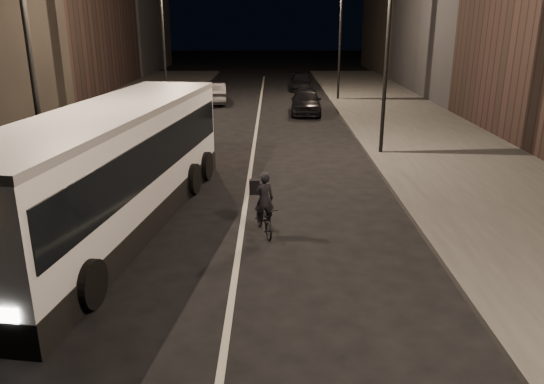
{
  "coord_description": "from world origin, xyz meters",
  "views": [
    {
      "loc": [
        0.88,
        -10.55,
        5.74
      ],
      "look_at": [
        0.86,
        2.3,
        1.5
      ],
      "focal_mm": 35.0,
      "sensor_mm": 36.0,
      "label": 1
    }
  ],
  "objects_px": {
    "car_far": "(301,82)",
    "streetlight_right_mid": "(382,27)",
    "car_mid": "(214,93)",
    "car_near": "(306,101)",
    "streetlight_right_far": "(337,23)",
    "streetlight_left_near": "(37,33)",
    "city_bus": "(113,164)",
    "streetlight_left_far": "(167,24)",
    "cyclist_on_bicycle": "(264,214)"
  },
  "relations": [
    {
      "from": "car_far",
      "to": "streetlight_right_mid",
      "type": "bearing_deg",
      "value": -82.72
    },
    {
      "from": "car_mid",
      "to": "car_near",
      "type": "bearing_deg",
      "value": 139.64
    },
    {
      "from": "streetlight_right_far",
      "to": "car_near",
      "type": "relative_size",
      "value": 1.78
    },
    {
      "from": "streetlight_left_near",
      "to": "city_bus",
      "type": "relative_size",
      "value": 0.63
    },
    {
      "from": "streetlight_left_near",
      "to": "car_mid",
      "type": "height_order",
      "value": "streetlight_left_near"
    },
    {
      "from": "streetlight_right_mid",
      "to": "city_bus",
      "type": "height_order",
      "value": "streetlight_right_mid"
    },
    {
      "from": "streetlight_right_far",
      "to": "car_mid",
      "type": "relative_size",
      "value": 1.85
    },
    {
      "from": "streetlight_left_far",
      "to": "streetlight_right_mid",
      "type": "bearing_deg",
      "value": -43.16
    },
    {
      "from": "streetlight_left_near",
      "to": "city_bus",
      "type": "height_order",
      "value": "streetlight_left_near"
    },
    {
      "from": "streetlight_right_far",
      "to": "city_bus",
      "type": "xyz_separation_m",
      "value": [
        -8.93,
        -24.25,
        -3.51
      ]
    },
    {
      "from": "city_bus",
      "to": "cyclist_on_bicycle",
      "type": "bearing_deg",
      "value": -0.64
    },
    {
      "from": "streetlight_right_mid",
      "to": "streetlight_left_near",
      "type": "height_order",
      "value": "same"
    },
    {
      "from": "streetlight_left_far",
      "to": "car_far",
      "type": "distance_m",
      "value": 15.61
    },
    {
      "from": "streetlight_right_mid",
      "to": "car_near",
      "type": "distance_m",
      "value": 11.8
    },
    {
      "from": "streetlight_left_far",
      "to": "city_bus",
      "type": "distance_m",
      "value": 18.67
    },
    {
      "from": "streetlight_left_near",
      "to": "car_far",
      "type": "distance_m",
      "value": 31.7
    },
    {
      "from": "streetlight_left_far",
      "to": "car_far",
      "type": "height_order",
      "value": "streetlight_left_far"
    },
    {
      "from": "car_far",
      "to": "streetlight_left_near",
      "type": "bearing_deg",
      "value": -103.97
    },
    {
      "from": "streetlight_left_far",
      "to": "car_near",
      "type": "height_order",
      "value": "streetlight_left_far"
    },
    {
      "from": "streetlight_right_mid",
      "to": "car_far",
      "type": "height_order",
      "value": "streetlight_right_mid"
    },
    {
      "from": "streetlight_right_mid",
      "to": "city_bus",
      "type": "xyz_separation_m",
      "value": [
        -8.93,
        -8.25,
        -3.51
      ]
    },
    {
      "from": "streetlight_right_mid",
      "to": "car_near",
      "type": "xyz_separation_m",
      "value": [
        -2.37,
        10.61,
        -4.58
      ]
    },
    {
      "from": "city_bus",
      "to": "car_mid",
      "type": "height_order",
      "value": "city_bus"
    },
    {
      "from": "streetlight_left_far",
      "to": "car_far",
      "type": "xyz_separation_m",
      "value": [
        8.59,
        12.15,
        -4.71
      ]
    },
    {
      "from": "car_far",
      "to": "city_bus",
      "type": "bearing_deg",
      "value": -100.78
    },
    {
      "from": "streetlight_left_far",
      "to": "car_mid",
      "type": "height_order",
      "value": "streetlight_left_far"
    },
    {
      "from": "streetlight_right_mid",
      "to": "car_near",
      "type": "relative_size",
      "value": 1.78
    },
    {
      "from": "streetlight_right_far",
      "to": "cyclist_on_bicycle",
      "type": "bearing_deg",
      "value": -100.66
    },
    {
      "from": "streetlight_left_far",
      "to": "car_near",
      "type": "xyz_separation_m",
      "value": [
        8.29,
        0.61,
        -4.58
      ]
    },
    {
      "from": "streetlight_left_near",
      "to": "streetlight_left_far",
      "type": "height_order",
      "value": "same"
    },
    {
      "from": "city_bus",
      "to": "car_near",
      "type": "relative_size",
      "value": 2.81
    },
    {
      "from": "streetlight_right_mid",
      "to": "car_far",
      "type": "distance_m",
      "value": 22.74
    },
    {
      "from": "streetlight_right_far",
      "to": "streetlight_left_far",
      "type": "xyz_separation_m",
      "value": [
        -10.66,
        -6.0,
        0.0
      ]
    },
    {
      "from": "streetlight_right_far",
      "to": "city_bus",
      "type": "bearing_deg",
      "value": -110.22
    },
    {
      "from": "city_bus",
      "to": "car_far",
      "type": "xyz_separation_m",
      "value": [
        6.86,
        30.4,
        -1.2
      ]
    },
    {
      "from": "streetlight_left_near",
      "to": "car_mid",
      "type": "bearing_deg",
      "value": 84.63
    },
    {
      "from": "cyclist_on_bicycle",
      "to": "streetlight_right_mid",
      "type": "bearing_deg",
      "value": 46.7
    },
    {
      "from": "streetlight_right_mid",
      "to": "cyclist_on_bicycle",
      "type": "xyz_separation_m",
      "value": [
        -4.69,
        -8.89,
        -4.75
      ]
    },
    {
      "from": "streetlight_right_mid",
      "to": "streetlight_left_far",
      "type": "xyz_separation_m",
      "value": [
        -10.66,
        10.0,
        0.0
      ]
    },
    {
      "from": "streetlight_left_near",
      "to": "car_far",
      "type": "height_order",
      "value": "streetlight_left_near"
    },
    {
      "from": "car_near",
      "to": "car_mid",
      "type": "height_order",
      "value": "car_near"
    },
    {
      "from": "streetlight_right_mid",
      "to": "city_bus",
      "type": "relative_size",
      "value": 0.63
    },
    {
      "from": "streetlight_right_far",
      "to": "car_far",
      "type": "distance_m",
      "value": 8.02
    },
    {
      "from": "streetlight_left_near",
      "to": "streetlight_left_far",
      "type": "distance_m",
      "value": 18.0
    },
    {
      "from": "streetlight_right_far",
      "to": "car_near",
      "type": "bearing_deg",
      "value": -113.74
    },
    {
      "from": "cyclist_on_bicycle",
      "to": "car_near",
      "type": "distance_m",
      "value": 19.64
    },
    {
      "from": "car_near",
      "to": "car_far",
      "type": "bearing_deg",
      "value": 91.11
    },
    {
      "from": "streetlight_right_far",
      "to": "city_bus",
      "type": "height_order",
      "value": "streetlight_right_far"
    },
    {
      "from": "streetlight_left_far",
      "to": "car_mid",
      "type": "xyz_separation_m",
      "value": [
        2.14,
        4.77,
        -4.64
      ]
    },
    {
      "from": "streetlight_left_far",
      "to": "car_far",
      "type": "relative_size",
      "value": 1.81
    }
  ]
}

